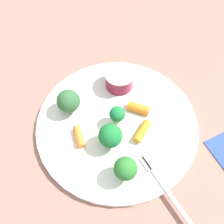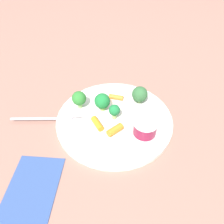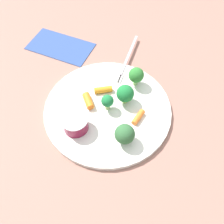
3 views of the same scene
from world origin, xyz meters
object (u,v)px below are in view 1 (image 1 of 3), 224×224
object	(u,v)px
plate	(117,124)
broccoli_floret_2	(125,169)
broccoli_floret_1	(118,114)
carrot_stick_0	(79,137)
sauce_cup	(119,79)
broccoli_floret_3	(68,101)
fork	(175,204)
carrot_stick_1	(137,107)
broccoli_floret_0	(110,136)
carrot_stick_2	(142,131)

from	to	relation	value
plate	broccoli_floret_2	bearing A→B (deg)	-115.08
broccoli_floret_1	carrot_stick_0	world-z (taller)	broccoli_floret_1
broccoli_floret_2	carrot_stick_0	bearing A→B (deg)	108.28
sauce_cup	broccoli_floret_3	distance (m)	0.11
broccoli_floret_1	broccoli_floret_3	size ratio (longest dim) A/B	0.86
broccoli_floret_1	fork	world-z (taller)	broccoli_floret_1
carrot_stick_1	plate	bearing A→B (deg)	-175.27
carrot_stick_0	fork	size ratio (longest dim) A/B	0.22
broccoli_floret_1	plate	bearing A→B (deg)	-150.29
broccoli_floret_0	broccoli_floret_2	size ratio (longest dim) A/B	1.00
broccoli_floret_3	plate	bearing A→B (deg)	-49.04
carrot_stick_0	plate	bearing A→B (deg)	-5.27
broccoli_floret_0	carrot_stick_1	size ratio (longest dim) A/B	1.24
plate	carrot_stick_0	size ratio (longest dim) A/B	7.38
sauce_cup	broccoli_floret_1	bearing A→B (deg)	-124.66
broccoli_floret_1	broccoli_floret_2	world-z (taller)	broccoli_floret_2
broccoli_floret_2	carrot_stick_2	distance (m)	0.09
plate	broccoli_floret_0	bearing A→B (deg)	-136.88
sauce_cup	carrot_stick_1	size ratio (longest dim) A/B	1.41
broccoli_floret_3	carrot_stick_2	xyz separation A→B (m)	(0.09, -0.12, -0.02)
plate	carrot_stick_0	world-z (taller)	carrot_stick_0
broccoli_floret_1	broccoli_floret_3	world-z (taller)	broccoli_floret_3
carrot_stick_1	carrot_stick_2	world-z (taller)	carrot_stick_1
carrot_stick_2	broccoli_floret_0	bearing A→B (deg)	168.12
plate	sauce_cup	xyz separation A→B (m)	(0.05, 0.07, 0.02)
carrot_stick_1	broccoli_floret_0	bearing A→B (deg)	-156.72
carrot_stick_1	fork	bearing A→B (deg)	-105.93
sauce_cup	broccoli_floret_1	size ratio (longest dim) A/B	1.36
plate	broccoli_floret_2	world-z (taller)	broccoli_floret_2
broccoli_floret_0	broccoli_floret_3	world-z (taller)	broccoli_floret_0
carrot_stick_2	fork	world-z (taller)	carrot_stick_2
broccoli_floret_0	broccoli_floret_1	bearing A→B (deg)	42.57
broccoli_floret_0	broccoli_floret_1	size ratio (longest dim) A/B	1.19
broccoli_floret_2	carrot_stick_0	distance (m)	0.11
broccoli_floret_2	fork	bearing A→B (deg)	-62.48
broccoli_floret_2	carrot_stick_1	distance (m)	0.14
plate	broccoli_floret_3	size ratio (longest dim) A/B	5.98
fork	broccoli_floret_3	bearing A→B (deg)	103.78
sauce_cup	broccoli_floret_0	bearing A→B (deg)	-129.18
broccoli_floret_1	broccoli_floret_2	distance (m)	0.11
carrot_stick_1	broccoli_floret_2	bearing A→B (deg)	-133.52
plate	carrot_stick_1	world-z (taller)	carrot_stick_1
broccoli_floret_0	broccoli_floret_3	distance (m)	0.11
broccoli_floret_0	broccoli_floret_1	xyz separation A→B (m)	(0.04, 0.03, -0.00)
carrot_stick_2	fork	bearing A→B (deg)	-102.09
carrot_stick_2	sauce_cup	bearing A→B (deg)	77.73
sauce_cup	fork	distance (m)	0.25
broccoli_floret_0	plate	bearing A→B (deg)	43.12
fork	plate	bearing A→B (deg)	89.38
broccoli_floret_0	carrot_stick_0	size ratio (longest dim) A/B	1.26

